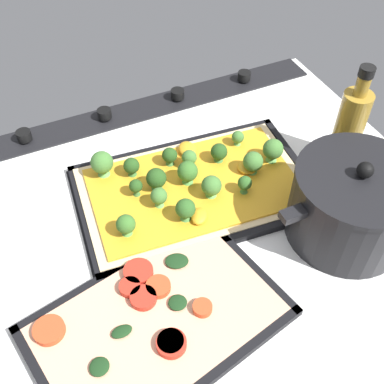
{
  "coord_description": "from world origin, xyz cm",
  "views": [
    {
      "loc": [
        23.16,
        43.53,
        59.74
      ],
      "look_at": [
        2.72,
        -1.0,
        6.39
      ],
      "focal_mm": 43.93,
      "sensor_mm": 36.0,
      "label": 1
    }
  ],
  "objects_px": {
    "veggie_pizza_back": "(155,318)",
    "cooking_pot": "(352,204)",
    "broccoli_pizza": "(194,182)",
    "baking_tray_front": "(196,191)",
    "oil_bottle": "(350,127)",
    "baking_tray_back": "(158,322)"
  },
  "relations": [
    {
      "from": "veggie_pizza_back",
      "to": "oil_bottle",
      "type": "xyz_separation_m",
      "value": [
        -0.43,
        -0.16,
        0.07
      ]
    },
    {
      "from": "oil_bottle",
      "to": "veggie_pizza_back",
      "type": "bearing_deg",
      "value": 20.45
    },
    {
      "from": "veggie_pizza_back",
      "to": "cooking_pot",
      "type": "relative_size",
      "value": 1.33
    },
    {
      "from": "broccoli_pizza",
      "to": "oil_bottle",
      "type": "relative_size",
      "value": 1.99
    },
    {
      "from": "veggie_pizza_back",
      "to": "broccoli_pizza",
      "type": "bearing_deg",
      "value": -126.98
    },
    {
      "from": "veggie_pizza_back",
      "to": "cooking_pot",
      "type": "bearing_deg",
      "value": -175.88
    },
    {
      "from": "veggie_pizza_back",
      "to": "oil_bottle",
      "type": "bearing_deg",
      "value": -159.55
    },
    {
      "from": "broccoli_pizza",
      "to": "cooking_pot",
      "type": "xyz_separation_m",
      "value": [
        -0.18,
        0.18,
        0.04
      ]
    },
    {
      "from": "broccoli_pizza",
      "to": "cooking_pot",
      "type": "distance_m",
      "value": 0.26
    },
    {
      "from": "baking_tray_front",
      "to": "baking_tray_back",
      "type": "height_order",
      "value": "same"
    },
    {
      "from": "baking_tray_back",
      "to": "cooking_pot",
      "type": "distance_m",
      "value": 0.34
    },
    {
      "from": "veggie_pizza_back",
      "to": "cooking_pot",
      "type": "distance_m",
      "value": 0.34
    },
    {
      "from": "veggie_pizza_back",
      "to": "oil_bottle",
      "type": "distance_m",
      "value": 0.46
    },
    {
      "from": "baking_tray_back",
      "to": "oil_bottle",
      "type": "bearing_deg",
      "value": -158.95
    },
    {
      "from": "cooking_pot",
      "to": "broccoli_pizza",
      "type": "bearing_deg",
      "value": -44.21
    },
    {
      "from": "broccoli_pizza",
      "to": "baking_tray_back",
      "type": "xyz_separation_m",
      "value": [
        0.15,
        0.21,
        -0.02
      ]
    },
    {
      "from": "baking_tray_front",
      "to": "cooking_pot",
      "type": "relative_size",
      "value": 1.61
    },
    {
      "from": "broccoli_pizza",
      "to": "baking_tray_front",
      "type": "bearing_deg",
      "value": 122.62
    },
    {
      "from": "broccoli_pizza",
      "to": "baking_tray_back",
      "type": "relative_size",
      "value": 1.05
    },
    {
      "from": "baking_tray_front",
      "to": "cooking_pot",
      "type": "distance_m",
      "value": 0.26
    },
    {
      "from": "broccoli_pizza",
      "to": "veggie_pizza_back",
      "type": "bearing_deg",
      "value": 53.02
    },
    {
      "from": "baking_tray_back",
      "to": "cooking_pot",
      "type": "relative_size",
      "value": 1.44
    }
  ]
}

